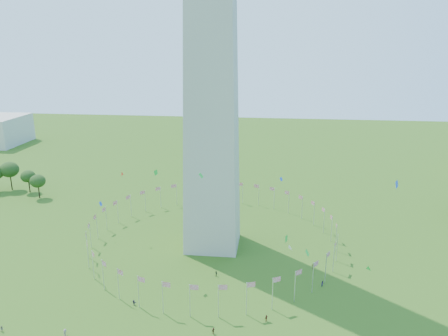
# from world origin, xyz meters

# --- Properties ---
(flag_ring) EXTENTS (80.24, 80.24, 9.00)m
(flag_ring) POSITION_xyz_m (-0.00, 50.00, 4.50)
(flag_ring) COLOR silver
(flag_ring) RESTS_ON ground
(kites_aloft) EXTENTS (105.05, 63.01, 32.15)m
(kites_aloft) POSITION_xyz_m (14.01, 27.36, 19.79)
(kites_aloft) COLOR white
(kites_aloft) RESTS_ON ground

